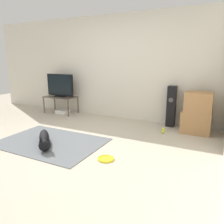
% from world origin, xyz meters
% --- Properties ---
extents(ground_plane, '(12.00, 12.00, 0.00)m').
position_xyz_m(ground_plane, '(0.00, 0.00, 0.00)').
color(ground_plane, '#BCB29E').
extents(wall_back, '(8.00, 0.06, 2.55)m').
position_xyz_m(wall_back, '(0.00, 2.10, 1.27)').
color(wall_back, beige).
rests_on(wall_back, ground_plane).
extents(area_rug, '(1.89, 1.31, 0.01)m').
position_xyz_m(area_rug, '(-0.27, -0.10, 0.01)').
color(area_rug, slate).
rests_on(area_rug, ground_plane).
extents(dog, '(0.81, 0.82, 0.26)m').
position_xyz_m(dog, '(-0.27, -0.25, 0.11)').
color(dog, black).
rests_on(dog, area_rug).
extents(frisbee, '(0.25, 0.25, 0.03)m').
position_xyz_m(frisbee, '(0.97, -0.26, 0.01)').
color(frisbee, yellow).
rests_on(frisbee, ground_plane).
extents(cardboard_box_lower, '(0.58, 0.47, 0.45)m').
position_xyz_m(cardboard_box_lower, '(2.03, 1.70, 0.22)').
color(cardboard_box_lower, '#A87A4C').
rests_on(cardboard_box_lower, ground_plane).
extents(cardboard_box_upper, '(0.53, 0.43, 0.40)m').
position_xyz_m(cardboard_box_upper, '(2.05, 1.69, 0.65)').
color(cardboard_box_upper, '#A87A4C').
rests_on(cardboard_box_upper, cardboard_box_lower).
extents(floor_speaker, '(0.18, 0.19, 0.92)m').
position_xyz_m(floor_speaker, '(1.47, 1.91, 0.46)').
color(floor_speaker, black).
rests_on(floor_speaker, ground_plane).
extents(tv_stand, '(0.90, 0.50, 0.47)m').
position_xyz_m(tv_stand, '(-1.55, 1.76, 0.41)').
color(tv_stand, brown).
rests_on(tv_stand, ground_plane).
extents(tv, '(0.86, 0.20, 0.62)m').
position_xyz_m(tv, '(-1.55, 1.76, 0.78)').
color(tv, black).
rests_on(tv, tv_stand).
extents(tennis_ball_by_boxes, '(0.07, 0.07, 0.07)m').
position_xyz_m(tennis_ball_by_boxes, '(1.45, 1.33, 0.03)').
color(tennis_ball_by_boxes, '#C6E033').
rests_on(tennis_ball_by_boxes, ground_plane).
extents(tennis_ball_near_speaker, '(0.07, 0.07, 0.07)m').
position_xyz_m(tennis_ball_near_speaker, '(1.42, 1.49, 0.03)').
color(tennis_ball_near_speaker, '#C6E033').
rests_on(tennis_ball_near_speaker, ground_plane).
extents(game_console, '(0.33, 0.29, 0.09)m').
position_xyz_m(game_console, '(-1.51, 1.78, 0.05)').
color(game_console, white).
rests_on(game_console, ground_plane).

